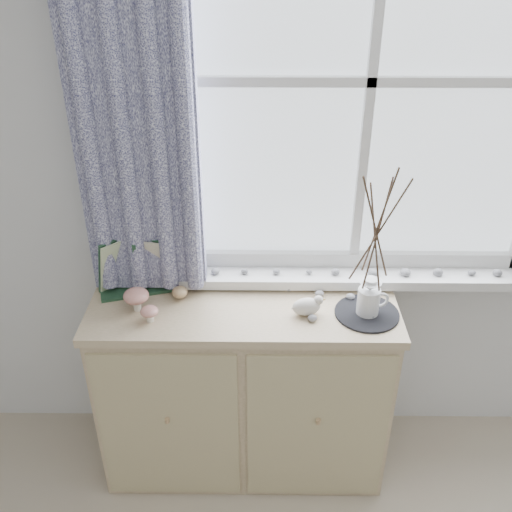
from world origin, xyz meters
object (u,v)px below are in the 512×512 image
at_px(sideboard, 244,387).
at_px(botanical_book, 135,268).
at_px(toadstool_cluster, 139,300).
at_px(twig_pitcher, 377,228).

bearing_deg(sideboard, botanical_book, 170.52).
height_order(toadstool_cluster, twig_pitcher, twig_pitcher).
xyz_separation_m(sideboard, toadstool_cluster, (-0.39, -0.05, 0.48)).
bearing_deg(toadstool_cluster, botanical_book, 105.08).
bearing_deg(botanical_book, toadstool_cluster, -91.60).
distance_m(sideboard, botanical_book, 0.69).
height_order(sideboard, botanical_book, botanical_book).
distance_m(botanical_book, twig_pitcher, 0.93).
distance_m(toadstool_cluster, twig_pitcher, 0.91).
relative_size(sideboard, botanical_book, 3.38).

